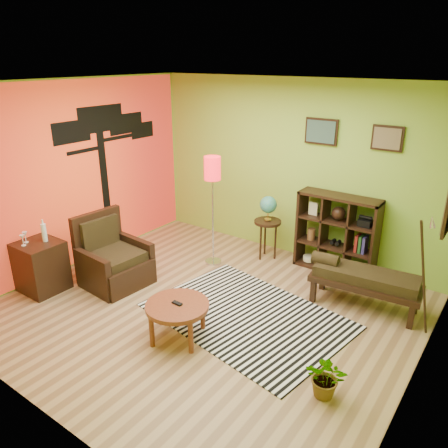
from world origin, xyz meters
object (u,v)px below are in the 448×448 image
Objects in this scene: coffee_table at (177,309)px; side_cabinet at (41,266)px; cube_shelf at (337,234)px; potted_plant at (326,381)px; armchair at (113,263)px; bench at (363,278)px; globe_table at (268,212)px; floor_lamp at (212,178)px.

side_cabinet reaches higher than coffee_table.
cube_shelf reaches higher than potted_plant.
coffee_table is 1.72m from armchair.
cube_shelf is at bearing 131.05° from bench.
cube_shelf reaches higher than bench.
globe_table is 2.40× the size of potted_plant.
coffee_table is 0.43× the size of floor_lamp.
cube_shelf reaches higher than side_cabinet.
armchair is 0.97m from side_cabinet.
side_cabinet is 4.36m from bench.
coffee_table is 0.70× the size of globe_table.
armchair reaches higher than bench.
cube_shelf is at bearing 43.24° from side_cabinet.
floor_lamp is 3.37m from potted_plant.
cube_shelf is (1.67, 0.86, -0.79)m from floor_lamp.
floor_lamp is 2.04m from cube_shelf.
floor_lamp is (-0.86, 1.82, 1.00)m from coffee_table.
globe_table is 3.18m from potted_plant.
potted_plant is (2.64, -1.70, -1.22)m from floor_lamp.
globe_table is at bearing 96.22° from coffee_table.
globe_table is 1.88m from bench.
potted_plant is (0.30, -1.79, -0.24)m from bench.
cube_shelf is (1.08, 0.20, -0.19)m from globe_table.
armchair is 3.45m from bench.
armchair is at bearing 47.55° from side_cabinet.
floor_lamp is at bearing -152.69° from cube_shelf.
floor_lamp reaches higher than side_cabinet.
globe_table is at bearing 48.16° from floor_lamp.
side_cabinet is 3.43m from globe_table.
coffee_table is 0.71× the size of side_cabinet.
floor_lamp is 1.43× the size of cube_shelf.
cube_shelf is at bearing 27.31° from floor_lamp.
bench is (3.13, 1.44, 0.10)m from armchair.
side_cabinet is 4.28m from cube_shelf.
potted_plant is at bearing 5.16° from side_cabinet.
side_cabinet is 2.72m from floor_lamp.
bench is at bearing 29.65° from side_cabinet.
armchair is 0.97× the size of globe_table.
floor_lamp is 1.07m from globe_table.
armchair is at bearing -138.03° from cube_shelf.
bench is at bearing -48.95° from cube_shelf.
cube_shelf is (0.81, 2.68, 0.21)m from coffee_table.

